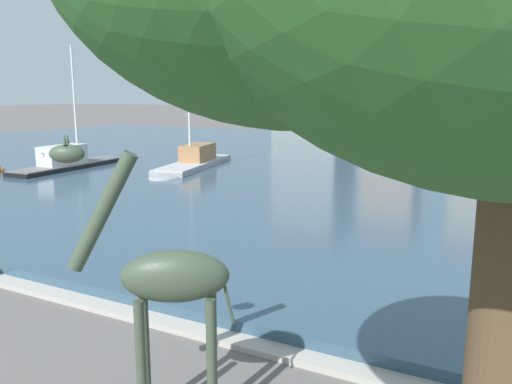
% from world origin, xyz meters
% --- Properties ---
extents(harbor_water, '(85.70, 47.56, 0.36)m').
position_xyz_m(harbor_water, '(0.00, 30.33, 0.18)').
color(harbor_water, '#334C60').
rests_on(harbor_water, ground).
extents(quay_edge_coping, '(85.70, 0.50, 0.12)m').
position_xyz_m(quay_edge_coping, '(0.00, 6.30, 0.06)').
color(quay_edge_coping, '#ADA89E').
rests_on(quay_edge_coping, ground).
extents(giraffe_statue, '(2.31, 1.64, 4.40)m').
position_xyz_m(giraffe_statue, '(4.55, 3.68, 2.25)').
color(giraffe_statue, '#3D4C38').
rests_on(giraffe_statue, ground).
extents(sailboat_black, '(2.29, 9.58, 7.64)m').
position_xyz_m(sailboat_black, '(-15.75, 20.86, 0.57)').
color(sailboat_black, black).
rests_on(sailboat_black, ground).
extents(sailboat_grey, '(3.88, 9.57, 8.64)m').
position_xyz_m(sailboat_grey, '(-9.26, 23.76, 0.55)').
color(sailboat_grey, '#939399').
rests_on(sailboat_grey, ground).
extents(townhouse_corner_house, '(8.15, 8.03, 13.49)m').
position_xyz_m(townhouse_corner_house, '(-14.96, 57.83, 6.76)').
color(townhouse_corner_house, gray).
rests_on(townhouse_corner_house, ground).
extents(townhouse_end_terrace, '(5.94, 5.38, 11.79)m').
position_xyz_m(townhouse_end_terrace, '(-5.18, 57.09, 5.91)').
color(townhouse_end_terrace, tan).
rests_on(townhouse_end_terrace, ground).
extents(townhouse_narrow_midrow, '(5.58, 6.32, 11.93)m').
position_xyz_m(townhouse_narrow_midrow, '(4.28, 56.14, 5.98)').
color(townhouse_narrow_midrow, tan).
rests_on(townhouse_narrow_midrow, ground).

